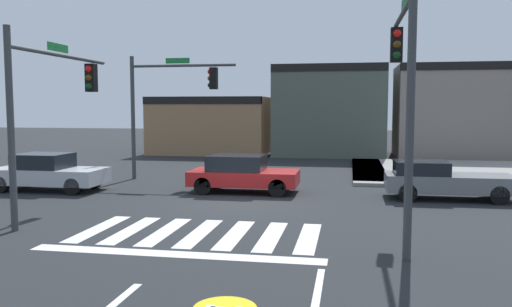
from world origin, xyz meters
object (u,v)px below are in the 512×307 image
Objects in this scene: traffic_signal_northwest at (169,95)px; car_gray at (443,180)px; car_silver at (47,172)px; traffic_signal_southwest at (53,93)px; traffic_signal_southeast at (404,73)px; car_red at (242,173)px.

traffic_signal_northwest is 1.27× the size of car_gray.
car_gray is 0.99× the size of car_silver.
car_silver is at bearing -177.26° from car_gray.
traffic_signal_southwest is 0.91× the size of traffic_signal_southeast.
car_red is at bearing 7.16° from car_silver.
traffic_signal_southeast is at bearing -97.23° from traffic_signal_southwest.
traffic_signal_southwest is 7.62m from car_red.
traffic_signal_southwest is at bearing -95.10° from traffic_signal_northwest.
car_silver reaches higher than car_gray.
traffic_signal_northwest reaches higher than car_gray.
traffic_signal_southwest is 1.22× the size of car_silver.
traffic_signal_northwest is at bearing 164.82° from car_gray.
traffic_signal_southwest is 10.06m from traffic_signal_southeast.
traffic_signal_southwest is at bearing -131.55° from car_red.
traffic_signal_southwest is at bearing -55.06° from car_silver.
car_silver is at bearing -172.84° from car_red.
traffic_signal_northwest is 5.76m from car_red.
traffic_signal_southwest is 1.23× the size of car_gray.
traffic_signal_northwest is 1.04× the size of traffic_signal_southwest.
car_silver is 7.71m from car_red.
traffic_signal_southeast is 7.43m from car_gray.
traffic_signal_southwest is 13.37m from car_gray.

